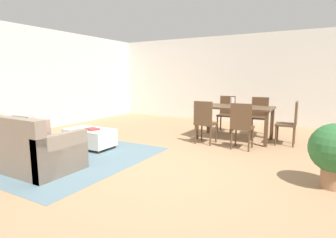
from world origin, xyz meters
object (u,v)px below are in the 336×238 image
object	(u,v)px
ottoman_table	(90,137)
potted_plant	(335,150)
dining_chair_far_left	(227,111)
dining_chair_head_east	(291,121)
dining_chair_near_left	(205,120)
dining_chair_near_right	(242,124)
dining_chair_far_right	(259,114)
book_on_ottoman	(92,129)
couch	(19,147)
vase_centerpiece	(232,102)
dining_table	(235,110)

from	to	relation	value
ottoman_table	potted_plant	size ratio (longest dim) A/B	1.16
dining_chair_far_left	potted_plant	world-z (taller)	dining_chair_far_left
dining_chair_head_east	potted_plant	xyz separation A→B (m)	(0.71, -2.13, -0.02)
dining_chair_far_left	dining_chair_head_east	xyz separation A→B (m)	(1.61, -0.80, 0.00)
dining_chair_near_left	dining_chair_near_right	bearing A→B (deg)	-4.89
dining_chair_far_left	dining_chair_far_right	bearing A→B (deg)	-0.67
book_on_ottoman	potted_plant	world-z (taller)	potted_plant
dining_chair_head_east	potted_plant	world-z (taller)	dining_chair_head_east
couch	dining_chair_near_left	bearing A→B (deg)	53.78
dining_chair_near_right	couch	bearing A→B (deg)	-136.19
ottoman_table	book_on_ottoman	world-z (taller)	book_on_ottoman
vase_centerpiece	dining_chair_near_right	bearing A→B (deg)	-62.85
dining_chair_near_left	dining_chair_head_east	world-z (taller)	same
couch	dining_chair_head_east	xyz separation A→B (m)	(3.64, 3.59, 0.22)
ottoman_table	dining_table	bearing A→B (deg)	43.86
dining_chair_far_right	dining_chair_far_left	bearing A→B (deg)	179.33
couch	ottoman_table	xyz separation A→B (m)	(0.17, 1.36, -0.08)
dining_chair_near_left	dining_chair_far_left	size ratio (longest dim) A/B	1.00
potted_plant	book_on_ottoman	bearing A→B (deg)	-178.09
dining_chair_near_right	potted_plant	world-z (taller)	dining_chair_near_right
couch	dining_chair_far_left	world-z (taller)	dining_chair_far_left
dining_table	book_on_ottoman	bearing A→B (deg)	-134.14
dining_chair_near_right	vase_centerpiece	xyz separation A→B (m)	(-0.45, 0.88, 0.34)
vase_centerpiece	book_on_ottoman	xyz separation A→B (m)	(-2.11, -2.30, -0.45)
dining_chair_far_right	vase_centerpiece	world-z (taller)	vase_centerpiece
dining_chair_near_left	potted_plant	xyz separation A→B (m)	(2.30, -1.34, -0.02)
dining_chair_near_left	couch	bearing A→B (deg)	-126.22
dining_chair_far_left	dining_chair_far_right	xyz separation A→B (m)	(0.83, -0.01, 0.00)
dining_chair_far_left	dining_chair_far_right	world-z (taller)	same
dining_chair_near_right	dining_chair_far_right	world-z (taller)	same
ottoman_table	book_on_ottoman	xyz separation A→B (m)	(0.12, -0.04, 0.18)
dining_table	potted_plant	world-z (taller)	potted_plant
dining_chair_near_right	dining_chair_head_east	distance (m)	1.17
ottoman_table	dining_chair_far_left	xyz separation A→B (m)	(1.86, 3.03, 0.30)
potted_plant	ottoman_table	bearing A→B (deg)	-178.68
dining_chair_far_right	book_on_ottoman	bearing A→B (deg)	-130.07
dining_chair_head_east	vase_centerpiece	bearing A→B (deg)	178.71
dining_table	dining_chair_far_left	xyz separation A→B (m)	(-0.44, 0.82, -0.15)
dining_chair_far_right	vase_centerpiece	bearing A→B (deg)	-121.42
book_on_ottoman	dining_table	bearing A→B (deg)	45.86
couch	dining_chair_near_left	world-z (taller)	dining_chair_near_left
dining_chair_near_left	dining_chair_far_right	bearing A→B (deg)	62.86
ottoman_table	dining_chair_far_left	world-z (taller)	dining_chair_far_left
dining_chair_near_left	dining_chair_head_east	distance (m)	1.77
ottoman_table	dining_chair_far_right	world-z (taller)	dining_chair_far_right
couch	vase_centerpiece	size ratio (longest dim) A/B	10.64
ottoman_table	vase_centerpiece	xyz separation A→B (m)	(2.22, 2.26, 0.63)
dining_table	vase_centerpiece	size ratio (longest dim) A/B	8.50
dining_chair_near_right	vase_centerpiece	distance (m)	1.05
dining_chair_far_right	dining_chair_near_right	bearing A→B (deg)	-90.40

